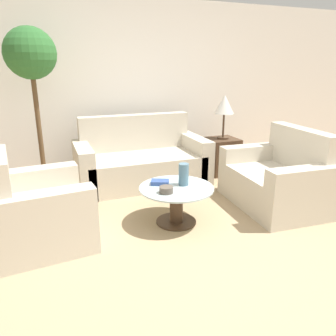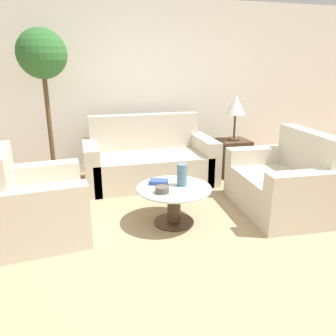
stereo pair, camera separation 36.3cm
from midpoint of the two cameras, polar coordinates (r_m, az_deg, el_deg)
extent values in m
plane|color=#9E754C|center=(3.01, 11.03, -15.96)|extent=(14.00, 14.00, 0.00)
cube|color=white|center=(5.25, -2.11, 13.73)|extent=(10.00, 0.06, 2.60)
cube|color=tan|center=(3.62, 3.95, -9.49)|extent=(3.67, 3.63, 0.01)
cube|color=beige|center=(4.71, -0.93, -0.14)|extent=(1.63, 0.91, 0.43)
cube|color=beige|center=(4.98, -1.96, 3.92)|extent=(1.63, 0.18, 0.95)
cube|color=beige|center=(4.56, -10.92, 0.27)|extent=(0.20, 0.91, 0.63)
cube|color=beige|center=(4.93, 8.30, 1.71)|extent=(0.20, 0.91, 0.63)
cube|color=beige|center=(3.47, -18.17, -7.72)|extent=(0.90, 0.84, 0.43)
cube|color=beige|center=(3.39, -24.07, -4.60)|extent=(0.25, 0.78, 0.91)
cube|color=beige|center=(3.08, -17.95, -8.92)|extent=(0.85, 0.28, 0.63)
cube|color=beige|center=(3.78, -18.64, -3.99)|extent=(0.85, 0.28, 0.63)
cube|color=beige|center=(4.11, 21.03, -4.05)|extent=(0.92, 1.09, 0.43)
cube|color=beige|center=(4.22, 25.31, -0.44)|extent=(0.24, 1.05, 0.93)
cube|color=beige|center=(4.49, 17.70, -0.53)|extent=(0.87, 0.25, 0.63)
cube|color=beige|center=(3.68, 25.44, -5.41)|extent=(0.87, 0.25, 0.63)
cylinder|color=#422D1E|center=(3.61, 3.95, -9.41)|extent=(0.44, 0.44, 0.02)
cylinder|color=#422D1E|center=(3.53, 4.01, -6.70)|extent=(0.14, 0.14, 0.39)
cylinder|color=#B2C6C6|center=(3.45, 4.09, -3.58)|extent=(0.79, 0.79, 0.02)
cube|color=#422D1E|center=(5.17, 13.18, 1.74)|extent=(0.45, 0.45, 0.56)
cylinder|color=#422D1E|center=(5.10, 13.40, 4.91)|extent=(0.18, 0.18, 0.02)
cylinder|color=#422D1E|center=(5.07, 13.55, 7.03)|extent=(0.03, 0.03, 0.36)
cone|color=beige|center=(5.02, 13.81, 10.59)|extent=(0.29, 0.29, 0.28)
cylinder|color=#93704C|center=(4.72, -17.00, -1.56)|extent=(0.42, 0.42, 0.33)
cylinder|color=brown|center=(4.54, -17.89, 8.10)|extent=(0.06, 0.06, 1.28)
sphere|color=#2D662D|center=(4.49, -18.90, 18.34)|extent=(0.61, 0.61, 0.61)
cylinder|color=slate|center=(3.47, 5.45, -1.25)|extent=(0.11, 0.11, 0.24)
cylinder|color=brown|center=(3.29, 2.13, -3.85)|extent=(0.14, 0.14, 0.07)
cube|color=#334C8C|center=(3.53, 1.29, -2.50)|extent=(0.23, 0.19, 0.04)
camera|label=1|loc=(0.18, -87.14, 0.90)|focal=35.00mm
camera|label=2|loc=(0.18, 92.86, -0.90)|focal=35.00mm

